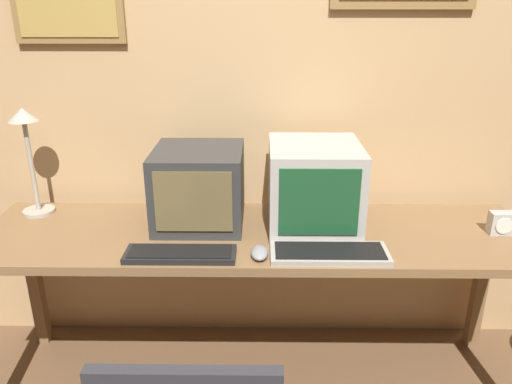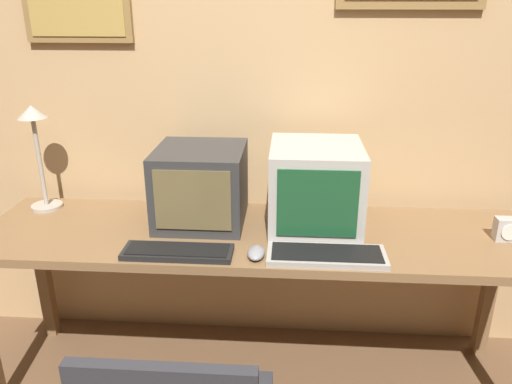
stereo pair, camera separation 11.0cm
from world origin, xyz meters
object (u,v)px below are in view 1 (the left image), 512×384
Objects in this scene: keyboard_side at (329,253)px; desk_lamp at (28,144)px; desk_clock at (501,223)px; monitor_right at (314,186)px; mouse_near_keyboard at (260,253)px; monitor_left at (199,187)px; keyboard_main at (180,254)px.

keyboard_side is 0.93× the size of desk_lamp.
desk_lamp is (-1.98, 0.19, 0.27)m from desk_clock.
monitor_right is 3.67× the size of mouse_near_keyboard.
desk_clock is 2.01m from desk_lamp.
desk_clock is (0.76, -0.08, -0.13)m from monitor_right.
desk_clock is 0.20× the size of desk_lamp.
keyboard_side is 0.75m from desk_clock.
monitor_left is 0.48m from monitor_right.
mouse_near_keyboard is (-0.22, -0.29, -0.16)m from monitor_right.
keyboard_side is at bearing 2.01° from mouse_near_keyboard.
keyboard_side is 1.36m from desk_lamp.
mouse_near_keyboard is (-0.26, -0.01, 0.01)m from keyboard_side.
monitor_left is 0.86× the size of keyboard_side.
desk_clock reaches higher than mouse_near_keyboard.
mouse_near_keyboard is (0.26, -0.32, -0.14)m from monitor_left.
desk_lamp is at bearing 149.78° from keyboard_main.
desk_lamp reaches higher than monitor_left.
keyboard_side is at bearing -82.59° from monitor_right.
desk_clock is at bearing -6.10° from monitor_right.
desk_lamp reaches higher than desk_clock.
monitor_left is 0.93× the size of monitor_right.
monitor_right is at bearing -5.25° from desk_lamp.
mouse_near_keyboard is 1.12m from desk_lamp.
mouse_near_keyboard is 1.14× the size of desk_clock.
desk_clock reaches higher than keyboard_main.
monitor_right is 0.78m from desk_clock.
desk_lamp is (-0.74, 0.09, 0.16)m from monitor_left.
mouse_near_keyboard is at bearing -50.79° from monitor_left.
keyboard_side is at bearing -17.48° from desk_lamp.
monitor_left is at bearing 149.45° from keyboard_side.
monitor_left is at bearing 175.25° from desk_clock.
desk_clock is at bearing -5.57° from desk_lamp.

